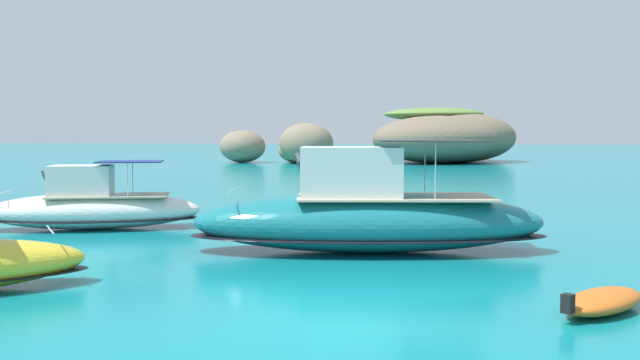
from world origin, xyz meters
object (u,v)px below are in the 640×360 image
islet_large (450,139)px  dinghy_tender (602,301)px  motorboat_white (92,207)px  islet_small (282,146)px  motorboat_teal (366,217)px

islet_large → dinghy_tender: bearing=-89.0°
motorboat_white → islet_small: bearing=94.7°
motorboat_teal → dinghy_tender: (5.31, -6.55, -0.84)m
islet_small → dinghy_tender: bearing=-72.9°
islet_small → motorboat_teal: bearing=-75.9°
islet_large → dinghy_tender: 72.62m
dinghy_tender → islet_large: bearing=91.0°
motorboat_white → dinghy_tender: motorboat_white is taller
motorboat_teal → islet_small: bearing=104.1°
motorboat_teal → dinghy_tender: size_ratio=4.07×
islet_small → islet_large: bearing=16.4°
islet_large → motorboat_teal: bearing=-93.6°
motorboat_teal → islet_large: bearing=86.4°
islet_small → motorboat_teal: 62.22m
islet_large → motorboat_teal: 66.16m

